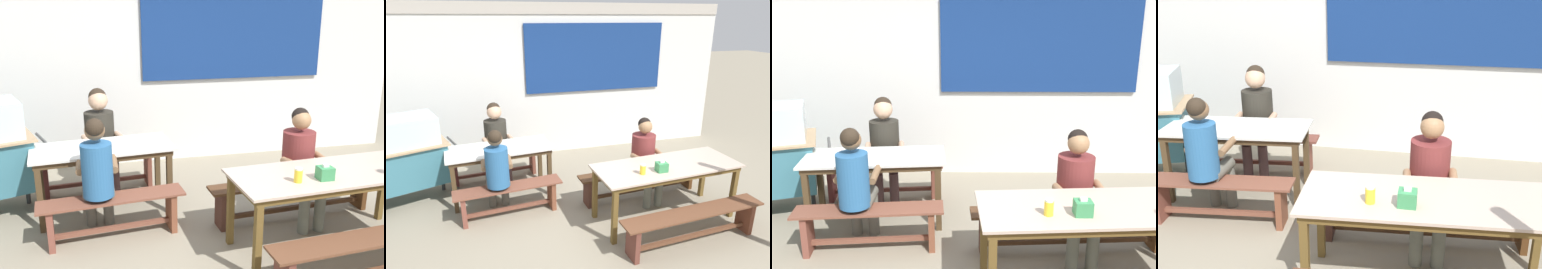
% 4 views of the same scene
% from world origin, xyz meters
% --- Properties ---
extents(backdrop_wall, '(6.98, 0.23, 2.82)m').
position_xyz_m(backdrop_wall, '(0.04, 2.67, 1.48)').
color(backdrop_wall, silver).
rests_on(backdrop_wall, ground_plane).
extents(dining_table_far, '(1.57, 0.81, 0.77)m').
position_xyz_m(dining_table_far, '(-1.07, 1.09, 0.68)').
color(dining_table_far, silver).
rests_on(dining_table_far, ground_plane).
extents(dining_table_near, '(1.94, 0.85, 0.77)m').
position_xyz_m(dining_table_near, '(0.97, -0.13, 0.69)').
color(dining_table_near, '#C3AD99').
rests_on(dining_table_near, ground_plane).
extents(bench_far_back, '(1.52, 0.42, 0.44)m').
position_xyz_m(bench_far_back, '(-1.13, 1.70, 0.29)').
color(bench_far_back, brown).
rests_on(bench_far_back, ground_plane).
extents(bench_far_front, '(1.45, 0.43, 0.44)m').
position_xyz_m(bench_far_front, '(-1.01, 0.47, 0.28)').
color(bench_far_front, brown).
rests_on(bench_far_front, ground_plane).
extents(bench_near_back, '(1.95, 0.38, 0.44)m').
position_xyz_m(bench_near_back, '(0.93, 0.49, 0.30)').
color(bench_near_back, '#4B2F1B').
rests_on(bench_near_back, ground_plane).
extents(person_center_facing, '(0.51, 0.55, 1.29)m').
position_xyz_m(person_center_facing, '(-1.07, 1.66, 0.75)').
color(person_center_facing, '#4A3334').
rests_on(person_center_facing, ground_plane).
extents(person_right_near_table, '(0.47, 0.57, 1.23)m').
position_xyz_m(person_right_near_table, '(0.95, 0.42, 0.69)').
color(person_right_near_table, '#62665A').
rests_on(person_right_near_table, ground_plane).
extents(person_left_back_turned, '(0.41, 0.52, 1.24)m').
position_xyz_m(person_left_back_turned, '(-1.13, 0.53, 0.69)').
color(person_left_back_turned, '#5F5E53').
rests_on(person_left_back_turned, ground_plane).
extents(tissue_box, '(0.13, 0.12, 0.14)m').
position_xyz_m(tissue_box, '(0.81, -0.28, 0.83)').
color(tissue_box, '#3A8C53').
rests_on(tissue_box, dining_table_near).
extents(condiment_jar, '(0.07, 0.07, 0.13)m').
position_xyz_m(condiment_jar, '(0.56, -0.29, 0.83)').
color(condiment_jar, yellow).
rests_on(condiment_jar, dining_table_near).
extents(soup_bowl, '(0.13, 0.13, 0.05)m').
position_xyz_m(soup_bowl, '(-1.22, 1.08, 0.79)').
color(soup_bowl, silver).
rests_on(soup_bowl, dining_table_far).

